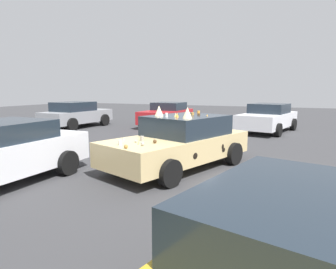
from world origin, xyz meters
TOP-DOWN VIEW (x-y plane):
  - ground_plane at (0.00, 0.00)m, footprint 60.00×60.00m
  - art_car_decorated at (0.08, -0.03)m, footprint 4.67×3.14m
  - parked_sedan_near_left at (8.21, -1.58)m, footprint 4.57×2.75m
  - parked_sedan_behind_left at (5.74, 8.40)m, footprint 4.22×2.21m
  - parked_sedan_row_back_far at (8.07, 3.88)m, footprint 3.96×2.10m

SIDE VIEW (x-z plane):
  - ground_plane at x=0.00m, z-range 0.00..0.00m
  - parked_sedan_row_back_far at x=8.07m, z-range 0.00..1.37m
  - parked_sedan_near_left at x=8.21m, z-range -0.01..1.40m
  - art_car_decorated at x=0.08m, z-range -0.13..1.55m
  - parked_sedan_behind_left at x=5.74m, z-range 0.02..1.44m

